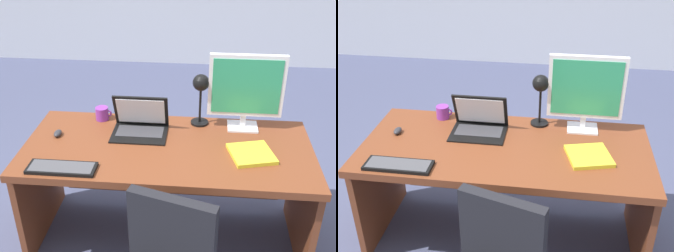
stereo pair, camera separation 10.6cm
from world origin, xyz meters
The scene contains 9 objects.
ground centered at (0.00, 1.50, 0.00)m, with size 12.00×12.00×0.00m, color #474C6B.
desk centered at (0.00, 0.04, 0.55)m, with size 1.80×0.82×0.74m.
monitor centered at (0.48, 0.29, 1.03)m, with size 0.49×0.16×0.51m.
laptop centered at (-0.20, 0.18, 0.82)m, with size 0.36×0.27×0.25m.
keyboard centered at (-0.57, -0.31, 0.75)m, with size 0.39×0.14×0.02m.
mouse centered at (-0.72, 0.06, 0.76)m, with size 0.05×0.08×0.04m.
desk_lamp centered at (0.19, 0.29, 1.01)m, with size 0.12×0.15×0.37m.
book centered at (0.51, -0.06, 0.75)m, with size 0.30×0.30×0.02m.
coffee_mug centered at (-0.49, 0.31, 0.79)m, with size 0.11×0.09×0.09m.
Camera 2 is at (0.32, -2.19, 2.10)m, focal length 44.42 mm.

